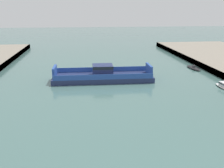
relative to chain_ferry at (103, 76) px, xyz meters
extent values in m
cube|color=navy|center=(0.00, 0.00, -0.51)|extent=(21.81, 7.34, 1.10)
cube|color=#284CA3|center=(0.06, 3.43, 0.59)|extent=(20.83, 0.46, 1.10)
cube|color=#284CA3|center=(-0.06, -3.43, 0.59)|extent=(20.83, 0.46, 1.10)
cube|color=navy|center=(0.00, 0.00, 1.23)|extent=(4.40, 3.91, 2.37)
cube|color=black|center=(0.00, 0.00, 2.06)|extent=(4.44, 3.95, 0.60)
cube|color=#284CA3|center=(10.35, -0.17, 1.14)|extent=(0.58, 4.90, 2.20)
cube|color=#284CA3|center=(-10.35, 0.17, 1.14)|extent=(0.58, 4.90, 2.20)
ellipsoid|color=black|center=(24.58, 8.26, -0.81)|extent=(2.36, 6.49, 0.50)
cube|color=#4C4C51|center=(24.58, 8.26, -0.31)|extent=(0.72, 0.44, 0.50)
camera|label=1|loc=(-4.25, -54.63, 14.41)|focal=41.26mm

